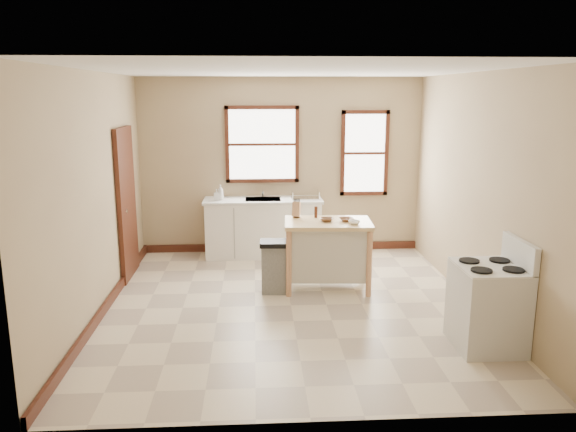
{
  "coord_description": "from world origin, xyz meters",
  "views": [
    {
      "loc": [
        -0.42,
        -6.48,
        2.56
      ],
      "look_at": [
        -0.01,
        0.4,
        1.04
      ],
      "focal_mm": 35.0,
      "sensor_mm": 36.0,
      "label": 1
    }
  ],
  "objects_px": {
    "bowl_a": "(327,220)",
    "gas_stove": "(488,294)",
    "pepper_grinder": "(316,212)",
    "soap_bottle_b": "(217,195)",
    "soap_bottle_a": "(221,192)",
    "knife_block": "(296,210)",
    "bowl_c": "(354,222)",
    "trash_bin": "(274,267)",
    "bowl_b": "(346,219)",
    "kitchen_island": "(327,255)",
    "dish_rack": "(305,195)"
  },
  "relations": [
    {
      "from": "bowl_a",
      "to": "gas_stove",
      "type": "bearing_deg",
      "value": -52.37
    },
    {
      "from": "pepper_grinder",
      "to": "soap_bottle_b",
      "type": "bearing_deg",
      "value": 137.3
    },
    {
      "from": "soap_bottle_a",
      "to": "knife_block",
      "type": "xyz_separation_m",
      "value": [
        1.09,
        -1.29,
        -0.02
      ]
    },
    {
      "from": "pepper_grinder",
      "to": "bowl_c",
      "type": "xyz_separation_m",
      "value": [
        0.45,
        -0.41,
        -0.05
      ]
    },
    {
      "from": "bowl_a",
      "to": "trash_bin",
      "type": "distance_m",
      "value": 0.92
    },
    {
      "from": "knife_block",
      "to": "bowl_b",
      "type": "relative_size",
      "value": 1.11
    },
    {
      "from": "soap_bottle_a",
      "to": "bowl_c",
      "type": "relative_size",
      "value": 1.62
    },
    {
      "from": "soap_bottle_b",
      "to": "gas_stove",
      "type": "height_order",
      "value": "gas_stove"
    },
    {
      "from": "soap_bottle_b",
      "to": "knife_block",
      "type": "xyz_separation_m",
      "value": [
        1.15,
        -1.26,
        0.01
      ]
    },
    {
      "from": "bowl_c",
      "to": "soap_bottle_b",
      "type": "bearing_deg",
      "value": 137.32
    },
    {
      "from": "soap_bottle_a",
      "to": "gas_stove",
      "type": "relative_size",
      "value": 0.21
    },
    {
      "from": "soap_bottle_b",
      "to": "bowl_c",
      "type": "height_order",
      "value": "soap_bottle_b"
    },
    {
      "from": "kitchen_island",
      "to": "trash_bin",
      "type": "relative_size",
      "value": 1.63
    },
    {
      "from": "pepper_grinder",
      "to": "gas_stove",
      "type": "height_order",
      "value": "gas_stove"
    },
    {
      "from": "soap_bottle_a",
      "to": "knife_block",
      "type": "relative_size",
      "value": 1.21
    },
    {
      "from": "dish_rack",
      "to": "bowl_b",
      "type": "height_order",
      "value": "dish_rack"
    },
    {
      "from": "soap_bottle_b",
      "to": "dish_rack",
      "type": "distance_m",
      "value": 1.39
    },
    {
      "from": "soap_bottle_b",
      "to": "bowl_b",
      "type": "xyz_separation_m",
      "value": [
        1.78,
        -1.53,
        -0.07
      ]
    },
    {
      "from": "dish_rack",
      "to": "bowl_c",
      "type": "bearing_deg",
      "value": -92.42
    },
    {
      "from": "bowl_a",
      "to": "trash_bin",
      "type": "xyz_separation_m",
      "value": [
        -0.69,
        -0.1,
        -0.59
      ]
    },
    {
      "from": "soap_bottle_b",
      "to": "gas_stove",
      "type": "xyz_separation_m",
      "value": [
        2.94,
        -3.37,
        -0.44
      ]
    },
    {
      "from": "bowl_b",
      "to": "bowl_c",
      "type": "height_order",
      "value": "bowl_c"
    },
    {
      "from": "bowl_c",
      "to": "gas_stove",
      "type": "relative_size",
      "value": 0.13
    },
    {
      "from": "soap_bottle_a",
      "to": "soap_bottle_b",
      "type": "bearing_deg",
      "value": -172.77
    },
    {
      "from": "knife_block",
      "to": "bowl_b",
      "type": "distance_m",
      "value": 0.69
    },
    {
      "from": "bowl_a",
      "to": "soap_bottle_a",
      "type": "bearing_deg",
      "value": 133.22
    },
    {
      "from": "trash_bin",
      "to": "pepper_grinder",
      "type": "bearing_deg",
      "value": 32.14
    },
    {
      "from": "kitchen_island",
      "to": "bowl_c",
      "type": "height_order",
      "value": "bowl_c"
    },
    {
      "from": "bowl_b",
      "to": "pepper_grinder",
      "type": "bearing_deg",
      "value": 148.21
    },
    {
      "from": "pepper_grinder",
      "to": "bowl_c",
      "type": "distance_m",
      "value": 0.61
    },
    {
      "from": "soap_bottle_b",
      "to": "gas_stove",
      "type": "bearing_deg",
      "value": -52.33
    },
    {
      "from": "dish_rack",
      "to": "trash_bin",
      "type": "relative_size",
      "value": 0.63
    },
    {
      "from": "bowl_b",
      "to": "gas_stove",
      "type": "relative_size",
      "value": 0.16
    },
    {
      "from": "knife_block",
      "to": "trash_bin",
      "type": "bearing_deg",
      "value": -116.55
    },
    {
      "from": "soap_bottle_a",
      "to": "dish_rack",
      "type": "bearing_deg",
      "value": -12.86
    },
    {
      "from": "bowl_c",
      "to": "pepper_grinder",
      "type": "bearing_deg",
      "value": 137.39
    },
    {
      "from": "soap_bottle_a",
      "to": "bowl_b",
      "type": "distance_m",
      "value": 2.32
    },
    {
      "from": "kitchen_island",
      "to": "knife_block",
      "type": "xyz_separation_m",
      "value": [
        -0.39,
        0.26,
        0.56
      ]
    },
    {
      "from": "soap_bottle_a",
      "to": "knife_block",
      "type": "distance_m",
      "value": 1.69
    },
    {
      "from": "trash_bin",
      "to": "dish_rack",
      "type": "bearing_deg",
      "value": 74.18
    },
    {
      "from": "bowl_b",
      "to": "gas_stove",
      "type": "bearing_deg",
      "value": -57.8
    },
    {
      "from": "pepper_grinder",
      "to": "trash_bin",
      "type": "height_order",
      "value": "pepper_grinder"
    },
    {
      "from": "knife_block",
      "to": "trash_bin",
      "type": "height_order",
      "value": "knife_block"
    },
    {
      "from": "soap_bottle_a",
      "to": "trash_bin",
      "type": "xyz_separation_m",
      "value": [
        0.77,
        -1.65,
        -0.7
      ]
    },
    {
      "from": "bowl_c",
      "to": "gas_stove",
      "type": "height_order",
      "value": "gas_stove"
    },
    {
      "from": "soap_bottle_b",
      "to": "kitchen_island",
      "type": "height_order",
      "value": "soap_bottle_b"
    },
    {
      "from": "kitchen_island",
      "to": "bowl_c",
      "type": "distance_m",
      "value": 0.6
    },
    {
      "from": "gas_stove",
      "to": "bowl_a",
      "type": "bearing_deg",
      "value": 127.63
    },
    {
      "from": "bowl_a",
      "to": "kitchen_island",
      "type": "bearing_deg",
      "value": 18.32
    },
    {
      "from": "knife_block",
      "to": "bowl_a",
      "type": "bearing_deg",
      "value": -20.98
    }
  ]
}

